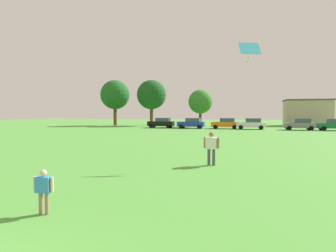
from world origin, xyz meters
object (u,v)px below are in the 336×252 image
Objects in this scene: adult_bystander at (211,145)px; parked_car_white_3 at (251,124)px; parked_car_blue_1 at (192,123)px; tree_center at (152,95)px; kite at (250,50)px; tree_far_left at (115,95)px; child_kite_flyer at (44,188)px; parked_car_green_5 at (334,124)px; parked_car_black_0 at (161,123)px; parked_car_orange_2 at (226,123)px; parked_car_gray_4 at (300,124)px; tree_far_right at (200,102)px.

adult_bystander is 32.78m from parked_car_white_3.
parked_car_white_3 is at bearing 179.62° from parked_car_blue_1.
kite is at bearing -65.66° from tree_center.
parked_car_white_3 is at bearing 88.28° from kite.
parked_car_white_3 is 0.48× the size of tree_far_left.
adult_bystander reaches higher than child_kite_flyer.
parked_car_green_5 is at bearing 177.88° from parked_car_white_3.
parked_car_black_0 is 1.00× the size of parked_car_blue_1.
child_kite_flyer is 11.94m from kite.
child_kite_flyer is 41.14m from parked_car_orange_2.
parked_car_orange_2 is at bearing -27.39° from tree_center.
kite is 34.72m from parked_car_black_0.
child_kite_flyer is 42.00m from parked_car_gray_4.
parked_car_black_0 is at bearing 96.19° from child_kite_flyer.
parked_car_blue_1 is at bearing 110.01° from adult_bystander.
tree_center reaches higher than parked_car_green_5.
tree_far_left is at bearing -173.05° from tree_center.
adult_bystander is at bearing 101.46° from parked_car_blue_1.
parked_car_orange_2 is at bearing -8.05° from parked_car_white_3.
tree_far_left is (-23.30, 39.97, 5.13)m from adult_bystander.
parked_car_orange_2 is 17.39m from tree_center.
parked_car_white_3 is 27.47m from tree_far_left.
parked_car_black_0 is at bearing 113.27° from kite.
tree_far_right is (-19.98, 5.58, 3.62)m from parked_car_green_5.
adult_bystander is 5.37m from kite.
kite is at bearing -78.00° from tree_far_right.
parked_car_orange_2 is at bearing -5.69° from parked_car_gray_4.
parked_car_green_5 is at bearing -16.01° from tree_center.
parked_car_white_3 is at bearing 177.64° from parked_car_black_0.
tree_center is (-25.43, 8.70, 5.17)m from parked_car_gray_4.
parked_car_gray_4 is (10.69, -1.07, 0.00)m from parked_car_orange_2.
child_kite_flyer is 0.13× the size of tree_center.
adult_bystander is at bearing 73.62° from parked_car_gray_4.
parked_car_black_0 reaches higher than adult_bystander.
parked_car_gray_4 is 0.48× the size of tree_center.
parked_car_gray_4 is (12.75, 40.02, 0.19)m from child_kite_flyer.
parked_car_black_0 is at bearing -2.36° from parked_car_white_3.
tree_far_left is at bearing -13.42° from parked_car_gray_4.
parked_car_black_0 is 21.32m from parked_car_gray_4.
kite reaches higher than parked_car_green_5.
parked_car_blue_1 and parked_car_green_5 have the same top height.
tree_far_right reaches higher than parked_car_gray_4.
parked_car_orange_2 is 3.95m from parked_car_white_3.
parked_car_green_5 is (4.59, 0.09, 0.00)m from parked_car_gray_4.
tree_center is (-15.98, 40.86, 5.07)m from adult_bystander.
child_kite_flyer is at bearing 87.14° from parked_car_orange_2.
tree_far_left is (-25.03, 38.28, 0.34)m from kite.
parked_car_gray_4 is at bearing 75.79° from kite.
parked_car_blue_1 is at bearing -1.34° from parked_car_green_5.
kite reaches higher than parked_car_black_0.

